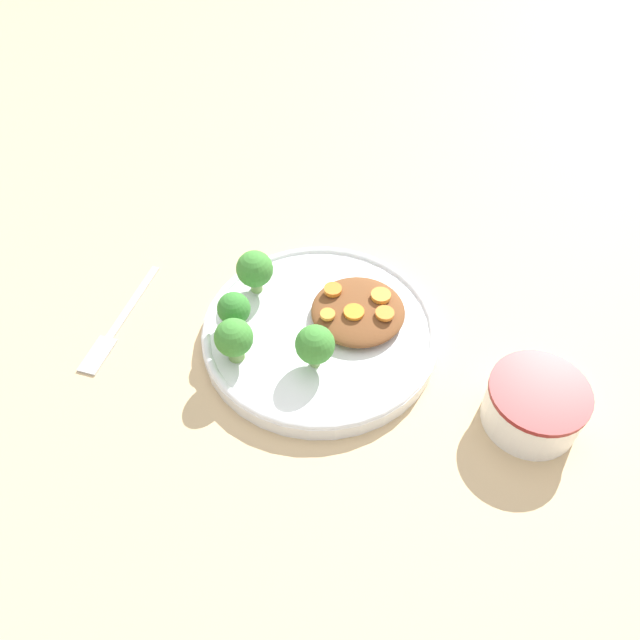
% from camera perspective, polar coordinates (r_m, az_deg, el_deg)
% --- Properties ---
extents(ground_plane, '(4.00, 4.00, 0.00)m').
position_cam_1_polar(ground_plane, '(0.78, 0.00, -1.71)').
color(ground_plane, tan).
extents(plate, '(0.29, 0.29, 0.03)m').
position_cam_1_polar(plate, '(0.77, 0.00, -1.07)').
color(plate, white).
rests_on(plate, ground_plane).
extents(dip_bowl, '(0.11, 0.11, 0.06)m').
position_cam_1_polar(dip_bowl, '(0.72, 19.06, -7.22)').
color(dip_bowl, white).
rests_on(dip_bowl, ground_plane).
extents(stew_mound, '(0.12, 0.12, 0.02)m').
position_cam_1_polar(stew_mound, '(0.77, 3.50, 0.82)').
color(stew_mound, brown).
rests_on(stew_mound, plate).
extents(broccoli_floret_0, '(0.04, 0.04, 0.06)m').
position_cam_1_polar(broccoli_floret_0, '(0.71, -7.88, -1.71)').
color(broccoli_floret_0, '#759E51').
rests_on(broccoli_floret_0, plate).
extents(broccoli_floret_1, '(0.05, 0.05, 0.06)m').
position_cam_1_polar(broccoli_floret_1, '(0.70, -0.46, -2.30)').
color(broccoli_floret_1, '#7FA85B').
rests_on(broccoli_floret_1, plate).
extents(broccoli_floret_2, '(0.05, 0.05, 0.06)m').
position_cam_1_polar(broccoli_floret_2, '(0.78, -6.06, 4.54)').
color(broccoli_floret_2, '#7FA85B').
rests_on(broccoli_floret_2, plate).
extents(broccoli_floret_3, '(0.04, 0.04, 0.05)m').
position_cam_1_polar(broccoli_floret_3, '(0.75, -7.87, 0.94)').
color(broccoli_floret_3, '#7FA85B').
rests_on(broccoli_floret_3, plate).
extents(carrot_slice_0, '(0.02, 0.02, 0.00)m').
position_cam_1_polar(carrot_slice_0, '(0.75, 3.12, 0.74)').
color(carrot_slice_0, orange).
rests_on(carrot_slice_0, stew_mound).
extents(carrot_slice_1, '(0.02, 0.02, 0.00)m').
position_cam_1_polar(carrot_slice_1, '(0.75, 5.94, 0.61)').
color(carrot_slice_1, orange).
rests_on(carrot_slice_1, stew_mound).
extents(carrot_slice_2, '(0.02, 0.02, 0.01)m').
position_cam_1_polar(carrot_slice_2, '(0.77, 1.18, 2.80)').
color(carrot_slice_2, orange).
rests_on(carrot_slice_2, stew_mound).
extents(carrot_slice_3, '(0.02, 0.02, 0.01)m').
position_cam_1_polar(carrot_slice_3, '(0.77, 5.58, 2.24)').
color(carrot_slice_3, orange).
rests_on(carrot_slice_3, stew_mound).
extents(carrot_slice_4, '(0.02, 0.02, 0.00)m').
position_cam_1_polar(carrot_slice_4, '(0.74, 0.70, 0.52)').
color(carrot_slice_4, orange).
rests_on(carrot_slice_4, stew_mound).
extents(fork, '(0.09, 0.18, 0.01)m').
position_cam_1_polar(fork, '(0.83, -18.16, -0.60)').
color(fork, '#B3B3B3').
rests_on(fork, ground_plane).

